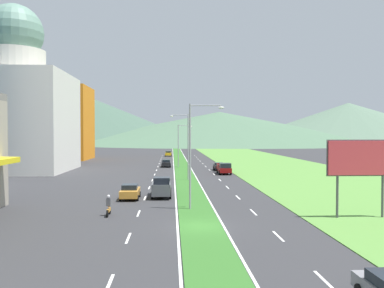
# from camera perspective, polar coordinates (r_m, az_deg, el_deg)

# --- Properties ---
(ground_plane) EXTENTS (600.00, 600.00, 0.00)m
(ground_plane) POSITION_cam_1_polar(r_m,az_deg,el_deg) (31.24, 1.23, -11.53)
(ground_plane) COLOR #2D2D30
(grass_median) EXTENTS (3.20, 240.00, 0.06)m
(grass_median) POSITION_cam_1_polar(r_m,az_deg,el_deg) (90.66, -1.48, -2.96)
(grass_median) COLOR #2D6023
(grass_median) RESTS_ON ground_plane
(grass_verge_right) EXTENTS (24.00, 240.00, 0.06)m
(grass_verge_right) POSITION_cam_1_polar(r_m,az_deg,el_deg) (93.45, 11.27, -2.86)
(grass_verge_right) COLOR #518438
(grass_verge_right) RESTS_ON ground_plane
(lane_dash_left_1) EXTENTS (0.16, 2.80, 0.01)m
(lane_dash_left_1) POSITION_cam_1_polar(r_m,az_deg,el_deg) (20.30, -11.58, -18.78)
(lane_dash_left_1) COLOR silver
(lane_dash_left_1) RESTS_ON ground_plane
(lane_dash_left_2) EXTENTS (0.16, 2.80, 0.01)m
(lane_dash_left_2) POSITION_cam_1_polar(r_m,az_deg,el_deg) (28.33, -8.92, -12.89)
(lane_dash_left_2) COLOR silver
(lane_dash_left_2) RESTS_ON ground_plane
(lane_dash_left_3) EXTENTS (0.16, 2.80, 0.01)m
(lane_dash_left_3) POSITION_cam_1_polar(r_m,az_deg,el_deg) (36.55, -7.50, -9.62)
(lane_dash_left_3) COLOR silver
(lane_dash_left_3) RESTS_ON ground_plane
(lane_dash_left_4) EXTENTS (0.16, 2.80, 0.01)m
(lane_dash_left_4) POSITION_cam_1_polar(r_m,az_deg,el_deg) (44.86, -6.62, -7.54)
(lane_dash_left_4) COLOR silver
(lane_dash_left_4) RESTS_ON ground_plane
(lane_dash_left_5) EXTENTS (0.16, 2.80, 0.01)m
(lane_dash_left_5) POSITION_cam_1_polar(r_m,az_deg,el_deg) (53.23, -6.02, -6.12)
(lane_dash_left_5) COLOR silver
(lane_dash_left_5) RESTS_ON ground_plane
(lane_dash_left_6) EXTENTS (0.16, 2.80, 0.01)m
(lane_dash_left_6) POSITION_cam_1_polar(r_m,az_deg,el_deg) (61.61, -5.59, -5.08)
(lane_dash_left_6) COLOR silver
(lane_dash_left_6) RESTS_ON ground_plane
(lane_dash_left_7) EXTENTS (0.16, 2.80, 0.01)m
(lane_dash_left_7) POSITION_cam_1_polar(r_m,az_deg,el_deg) (70.02, -5.26, -4.30)
(lane_dash_left_7) COLOR silver
(lane_dash_left_7) RESTS_ON ground_plane
(lane_dash_left_8) EXTENTS (0.16, 2.80, 0.01)m
(lane_dash_left_8) POSITION_cam_1_polar(r_m,az_deg,el_deg) (78.44, -5.00, -3.68)
(lane_dash_left_8) COLOR silver
(lane_dash_left_8) RESTS_ON ground_plane
(lane_dash_left_9) EXTENTS (0.16, 2.80, 0.01)m
(lane_dash_left_9) POSITION_cam_1_polar(r_m,az_deg,el_deg) (86.87, -4.79, -3.18)
(lane_dash_left_9) COLOR silver
(lane_dash_left_9) RESTS_ON ground_plane
(lane_dash_left_10) EXTENTS (0.16, 2.80, 0.01)m
(lane_dash_left_10) POSITION_cam_1_polar(r_m,az_deg,el_deg) (95.30, -4.62, -2.77)
(lane_dash_left_10) COLOR silver
(lane_dash_left_10) RESTS_ON ground_plane
(lane_dash_left_11) EXTENTS (0.16, 2.80, 0.01)m
(lane_dash_left_11) POSITION_cam_1_polar(r_m,az_deg,el_deg) (103.74, -4.48, -2.42)
(lane_dash_left_11) COLOR silver
(lane_dash_left_11) RESTS_ON ground_plane
(lane_dash_left_12) EXTENTS (0.16, 2.80, 0.01)m
(lane_dash_left_12) POSITION_cam_1_polar(r_m,az_deg,el_deg) (112.19, -4.35, -2.13)
(lane_dash_left_12) COLOR silver
(lane_dash_left_12) RESTS_ON ground_plane
(lane_dash_left_13) EXTENTS (0.16, 2.80, 0.01)m
(lane_dash_left_13) POSITION_cam_1_polar(r_m,az_deg,el_deg) (120.63, -4.25, -1.88)
(lane_dash_left_13) COLOR silver
(lane_dash_left_13) RESTS_ON ground_plane
(lane_dash_left_14) EXTENTS (0.16, 2.80, 0.01)m
(lane_dash_left_14) POSITION_cam_1_polar(r_m,az_deg,el_deg) (129.08, -4.16, -1.66)
(lane_dash_left_14) COLOR silver
(lane_dash_left_14) RESTS_ON ground_plane
(lane_dash_right_1) EXTENTS (0.16, 2.80, 0.01)m
(lane_dash_right_1) POSITION_cam_1_polar(r_m,az_deg,el_deg) (21.37, 18.12, -17.77)
(lane_dash_right_1) COLOR silver
(lane_dash_right_1) RESTS_ON ground_plane
(lane_dash_right_2) EXTENTS (0.16, 2.80, 0.01)m
(lane_dash_right_2) POSITION_cam_1_polar(r_m,az_deg,el_deg) (29.10, 12.00, -12.52)
(lane_dash_right_2) COLOR silver
(lane_dash_right_2) RESTS_ON ground_plane
(lane_dash_right_3) EXTENTS (0.16, 2.80, 0.01)m
(lane_dash_right_3) POSITION_cam_1_polar(r_m,az_deg,el_deg) (37.15, 8.60, -9.44)
(lane_dash_right_3) COLOR silver
(lane_dash_right_3) RESTS_ON ground_plane
(lane_dash_right_4) EXTENTS (0.16, 2.80, 0.01)m
(lane_dash_right_4) POSITION_cam_1_polar(r_m,az_deg,el_deg) (45.36, 6.46, -7.45)
(lane_dash_right_4) COLOR silver
(lane_dash_right_4) RESTS_ON ground_plane
(lane_dash_right_5) EXTENTS (0.16, 2.80, 0.01)m
(lane_dash_right_5) POSITION_cam_1_polar(r_m,az_deg,el_deg) (53.64, 4.99, -6.06)
(lane_dash_right_5) COLOR silver
(lane_dash_right_5) RESTS_ON ground_plane
(lane_dash_right_6) EXTENTS (0.16, 2.80, 0.01)m
(lane_dash_right_6) POSITION_cam_1_polar(r_m,az_deg,el_deg) (61.97, 3.91, -5.04)
(lane_dash_right_6) COLOR silver
(lane_dash_right_6) RESTS_ON ground_plane
(lane_dash_right_7) EXTENTS (0.16, 2.80, 0.01)m
(lane_dash_right_7) POSITION_cam_1_polar(r_m,az_deg,el_deg) (70.34, 3.10, -4.27)
(lane_dash_right_7) COLOR silver
(lane_dash_right_7) RESTS_ON ground_plane
(lane_dash_right_8) EXTENTS (0.16, 2.80, 0.01)m
(lane_dash_right_8) POSITION_cam_1_polar(r_m,az_deg,el_deg) (78.72, 2.46, -3.65)
(lane_dash_right_8) COLOR silver
(lane_dash_right_8) RESTS_ON ground_plane
(lane_dash_right_9) EXTENTS (0.16, 2.80, 0.01)m
(lane_dash_right_9) POSITION_cam_1_polar(r_m,az_deg,el_deg) (87.12, 1.94, -3.16)
(lane_dash_right_9) COLOR silver
(lane_dash_right_9) RESTS_ON ground_plane
(lane_dash_right_10) EXTENTS (0.16, 2.80, 0.01)m
(lane_dash_right_10) POSITION_cam_1_polar(r_m,az_deg,el_deg) (95.54, 1.51, -2.75)
(lane_dash_right_10) COLOR silver
(lane_dash_right_10) RESTS_ON ground_plane
(lane_dash_right_11) EXTENTS (0.16, 2.80, 0.01)m
(lane_dash_right_11) POSITION_cam_1_polar(r_m,az_deg,el_deg) (103.96, 1.16, -2.41)
(lane_dash_right_11) COLOR silver
(lane_dash_right_11) RESTS_ON ground_plane
(lane_dash_right_12) EXTENTS (0.16, 2.80, 0.01)m
(lane_dash_right_12) POSITION_cam_1_polar(r_m,az_deg,el_deg) (112.38, 0.85, -2.12)
(lane_dash_right_12) COLOR silver
(lane_dash_right_12) RESTS_ON ground_plane
(lane_dash_right_13) EXTENTS (0.16, 2.80, 0.01)m
(lane_dash_right_13) POSITION_cam_1_polar(r_m,az_deg,el_deg) (120.82, 0.59, -1.87)
(lane_dash_right_13) COLOR silver
(lane_dash_right_13) RESTS_ON ground_plane
(lane_dash_right_14) EXTENTS (0.16, 2.80, 0.01)m
(lane_dash_right_14) POSITION_cam_1_polar(r_m,az_deg,el_deg) (129.25, 0.37, -1.65)
(lane_dash_right_14) COLOR silver
(lane_dash_right_14) RESTS_ON ground_plane
(edge_line_median_left) EXTENTS (0.16, 240.00, 0.01)m
(edge_line_median_left) POSITION_cam_1_polar(r_m,az_deg,el_deg) (90.63, -2.59, -2.98)
(edge_line_median_left) COLOR silver
(edge_line_median_left) RESTS_ON ground_plane
(edge_line_median_right) EXTENTS (0.16, 240.00, 0.01)m
(edge_line_median_right) POSITION_cam_1_polar(r_m,az_deg,el_deg) (90.72, -0.38, -2.98)
(edge_line_median_right) COLOR silver
(edge_line_median_right) RESTS_ON ground_plane
(domed_building) EXTENTS (19.73, 19.73, 31.00)m
(domed_building) POSITION_cam_1_polar(r_m,az_deg,el_deg) (82.94, -23.56, 4.81)
(domed_building) COLOR silver
(domed_building) RESTS_ON ground_plane
(midrise_colored) EXTENTS (15.47, 15.47, 19.74)m
(midrise_colored) POSITION_cam_1_polar(r_m,az_deg,el_deg) (116.19, -17.93, 2.79)
(midrise_colored) COLOR orange
(midrise_colored) RESTS_ON ground_plane
(hill_far_left) EXTENTS (193.67, 193.67, 38.87)m
(hill_far_left) POSITION_cam_1_polar(r_m,az_deg,el_deg) (332.04, -15.54, 3.55)
(hill_far_left) COLOR #3D5647
(hill_far_left) RESTS_ON ground_plane
(hill_far_center) EXTENTS (236.48, 236.48, 23.28)m
(hill_far_center) POSITION_cam_1_polar(r_m,az_deg,el_deg) (304.39, 3.85, 2.32)
(hill_far_center) COLOR #47664C
(hill_far_center) RESTS_ON ground_plane
(hill_far_right) EXTENTS (180.14, 180.14, 30.73)m
(hill_far_right) POSITION_cam_1_polar(r_m,az_deg,el_deg) (335.13, 21.05, 2.79)
(hill_far_right) COLOR #516B56
(hill_far_right) RESTS_ON ground_plane
(street_lamp_near) EXTENTS (3.24, 0.40, 9.76)m
(street_lamp_near) POSITION_cam_1_polar(r_m,az_deg,el_deg) (37.45, 0.26, -0.68)
(street_lamp_near) COLOR #99999E
(street_lamp_near) RESTS_ON ground_plane
(street_lamp_mid) EXTENTS (2.86, 0.32, 9.99)m
(street_lamp_mid) POSITION_cam_1_polar(r_m,az_deg,el_deg) (61.32, -0.81, 0.22)
(street_lamp_mid) COLOR #99999E
(street_lamp_mid) RESTS_ON ground_plane
(street_lamp_far) EXTENTS (3.06, 0.29, 8.89)m
(street_lamp_far) POSITION_cam_1_polar(r_m,az_deg,el_deg) (85.14, -1.71, 0.20)
(street_lamp_far) COLOR #99999E
(street_lamp_far) RESTS_ON ground_plane
(billboard_roadside) EXTENTS (5.68, 0.28, 6.53)m
(billboard_roadside) POSITION_cam_1_polar(r_m,az_deg,el_deg) (36.40, 22.56, -2.16)
(billboard_roadside) COLOR #4C4C51
(billboard_roadside) RESTS_ON ground_plane
(car_0) EXTENTS (2.02, 4.23, 1.60)m
(car_0) POSITION_cam_1_polar(r_m,az_deg,el_deg) (44.42, -8.67, -6.60)
(car_0) COLOR #C6842D
(car_0) RESTS_ON ground_plane
(car_1) EXTENTS (1.99, 4.32, 1.48)m
(car_1) POSITION_cam_1_polar(r_m,az_deg,el_deg) (77.82, 3.79, -3.15)
(car_1) COLOR black
(car_1) RESTS_ON ground_plane
(car_2) EXTENTS (2.04, 4.36, 1.60)m
(car_2) POSITION_cam_1_polar(r_m,az_deg,el_deg) (126.95, -3.34, -1.35)
(car_2) COLOR yellow
(car_2) RESTS_ON ground_plane
(car_4) EXTENTS (1.98, 4.12, 1.58)m
(car_4) POSITION_cam_1_polar(r_m,az_deg,el_deg) (85.66, -3.64, -2.71)
(car_4) COLOR black
(car_4) RESTS_ON ground_plane
(pickup_truck_0) EXTENTS (2.18, 5.40, 2.00)m
(pickup_truck_0) POSITION_cam_1_polar(r_m,az_deg,el_deg) (45.89, -4.28, -6.10)
(pickup_truck_0) COLOR #515459
(pickup_truck_0) RESTS_ON ground_plane
(pickup_truck_1) EXTENTS (2.18, 5.40, 2.00)m
(pickup_truck_1) POSITION_cam_1_polar(r_m,az_deg,el_deg) (70.84, 4.54, -3.43)
(pickup_truck_1) COLOR maroon
(pickup_truck_1) RESTS_ON ground_plane
(motorcycle_rider) EXTENTS (0.36, 2.00, 1.80)m
(motorcycle_rider) POSITION_cam_1_polar(r_m,az_deg,el_deg) (35.85, -11.62, -8.65)
(motorcycle_rider) COLOR black
(motorcycle_rider) RESTS_ON ground_plane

